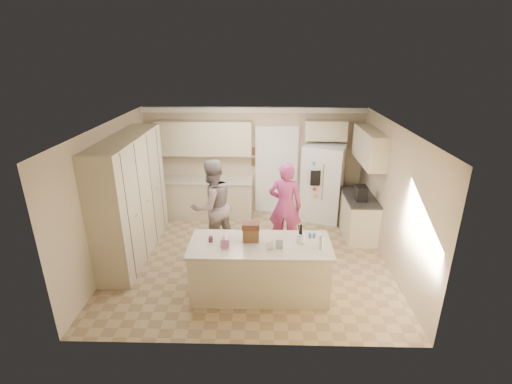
{
  "coord_description": "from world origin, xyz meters",
  "views": [
    {
      "loc": [
        0.26,
        -6.33,
        3.84
      ],
      "look_at": [
        0.1,
        0.35,
        1.25
      ],
      "focal_mm": 26.0,
      "sensor_mm": 36.0,
      "label": 1
    }
  ],
  "objects_px": {
    "island_base": "(260,270)",
    "utensil_crock": "(301,238)",
    "tissue_box": "(225,242)",
    "teen_girl": "(285,206)",
    "refrigerator": "(322,183)",
    "dollhouse_body": "(251,234)",
    "teen_boy": "(212,206)",
    "coffee_maker": "(361,193)"
  },
  "relations": [
    {
      "from": "refrigerator",
      "to": "tissue_box",
      "type": "relative_size",
      "value": 12.86
    },
    {
      "from": "tissue_box",
      "to": "teen_boy",
      "type": "xyz_separation_m",
      "value": [
        -0.42,
        1.57,
        -0.05
      ]
    },
    {
      "from": "teen_boy",
      "to": "teen_girl",
      "type": "distance_m",
      "value": 1.45
    },
    {
      "from": "teen_girl",
      "to": "coffee_maker",
      "type": "bearing_deg",
      "value": -158.44
    },
    {
      "from": "utensil_crock",
      "to": "dollhouse_body",
      "type": "relative_size",
      "value": 0.58
    },
    {
      "from": "tissue_box",
      "to": "teen_girl",
      "type": "distance_m",
      "value": 1.96
    },
    {
      "from": "utensil_crock",
      "to": "tissue_box",
      "type": "xyz_separation_m",
      "value": [
        -1.2,
        -0.15,
        -0.0
      ]
    },
    {
      "from": "utensil_crock",
      "to": "tissue_box",
      "type": "height_order",
      "value": "utensil_crock"
    },
    {
      "from": "island_base",
      "to": "teen_boy",
      "type": "height_order",
      "value": "teen_boy"
    },
    {
      "from": "coffee_maker",
      "to": "teen_girl",
      "type": "distance_m",
      "value": 1.61
    },
    {
      "from": "teen_boy",
      "to": "teen_girl",
      "type": "xyz_separation_m",
      "value": [
        1.44,
        0.1,
        -0.03
      ]
    },
    {
      "from": "dollhouse_body",
      "to": "teen_girl",
      "type": "distance_m",
      "value": 1.6
    },
    {
      "from": "refrigerator",
      "to": "island_base",
      "type": "relative_size",
      "value": 0.82
    },
    {
      "from": "coffee_maker",
      "to": "tissue_box",
      "type": "bearing_deg",
      "value": -142.43
    },
    {
      "from": "tissue_box",
      "to": "utensil_crock",
      "type": "bearing_deg",
      "value": 7.13
    },
    {
      "from": "utensil_crock",
      "to": "dollhouse_body",
      "type": "distance_m",
      "value": 0.8
    },
    {
      "from": "island_base",
      "to": "utensil_crock",
      "type": "relative_size",
      "value": 14.67
    },
    {
      "from": "teen_boy",
      "to": "refrigerator",
      "type": "bearing_deg",
      "value": 172.97
    },
    {
      "from": "dollhouse_body",
      "to": "teen_boy",
      "type": "bearing_deg",
      "value": 120.83
    },
    {
      "from": "refrigerator",
      "to": "tissue_box",
      "type": "distance_m",
      "value": 3.64
    },
    {
      "from": "utensil_crock",
      "to": "tissue_box",
      "type": "relative_size",
      "value": 1.07
    },
    {
      "from": "coffee_maker",
      "to": "island_base",
      "type": "xyz_separation_m",
      "value": [
        -2.05,
        -1.9,
        -0.63
      ]
    },
    {
      "from": "tissue_box",
      "to": "island_base",
      "type": "bearing_deg",
      "value": 10.3
    },
    {
      "from": "refrigerator",
      "to": "utensil_crock",
      "type": "height_order",
      "value": "refrigerator"
    },
    {
      "from": "tissue_box",
      "to": "coffee_maker",
      "type": "bearing_deg",
      "value": 37.57
    },
    {
      "from": "tissue_box",
      "to": "teen_girl",
      "type": "xyz_separation_m",
      "value": [
        1.03,
        1.67,
        -0.09
      ]
    },
    {
      "from": "coffee_maker",
      "to": "utensil_crock",
      "type": "xyz_separation_m",
      "value": [
        -1.4,
        -1.85,
        -0.07
      ]
    },
    {
      "from": "coffee_maker",
      "to": "utensil_crock",
      "type": "height_order",
      "value": "coffee_maker"
    },
    {
      "from": "refrigerator",
      "to": "coffee_maker",
      "type": "height_order",
      "value": "refrigerator"
    },
    {
      "from": "dollhouse_body",
      "to": "teen_girl",
      "type": "relative_size",
      "value": 0.14
    },
    {
      "from": "dollhouse_body",
      "to": "coffee_maker",
      "type": "bearing_deg",
      "value": 39.29
    },
    {
      "from": "coffee_maker",
      "to": "teen_girl",
      "type": "bearing_deg",
      "value": -168.07
    },
    {
      "from": "island_base",
      "to": "teen_boy",
      "type": "xyz_separation_m",
      "value": [
        -0.97,
        1.47,
        0.5
      ]
    },
    {
      "from": "refrigerator",
      "to": "coffee_maker",
      "type": "distance_m",
      "value": 1.25
    },
    {
      "from": "coffee_maker",
      "to": "teen_boy",
      "type": "bearing_deg",
      "value": -171.81
    },
    {
      "from": "island_base",
      "to": "dollhouse_body",
      "type": "xyz_separation_m",
      "value": [
        -0.15,
        0.1,
        0.6
      ]
    },
    {
      "from": "island_base",
      "to": "dollhouse_body",
      "type": "bearing_deg",
      "value": 146.31
    },
    {
      "from": "tissue_box",
      "to": "teen_girl",
      "type": "relative_size",
      "value": 0.08
    },
    {
      "from": "coffee_maker",
      "to": "island_base",
      "type": "relative_size",
      "value": 0.14
    },
    {
      "from": "coffee_maker",
      "to": "island_base",
      "type": "distance_m",
      "value": 2.87
    },
    {
      "from": "refrigerator",
      "to": "dollhouse_body",
      "type": "height_order",
      "value": "refrigerator"
    },
    {
      "from": "island_base",
      "to": "coffee_maker",
      "type": "bearing_deg",
      "value": 42.83
    }
  ]
}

